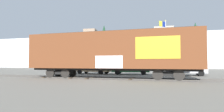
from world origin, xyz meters
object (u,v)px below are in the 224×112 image
(freight_car, at_px, (111,51))
(parked_car_green, at_px, (131,68))
(parked_car_tan, at_px, (93,67))
(parked_car_silver, at_px, (185,69))
(flagpole, at_px, (165,40))

(freight_car, xyz_separation_m, parked_car_green, (0.75, 6.93, -1.67))
(freight_car, relative_size, parked_car_tan, 3.31)
(parked_car_green, bearing_deg, parked_car_silver, -5.73)
(freight_car, distance_m, parked_car_tan, 8.39)
(parked_car_tan, bearing_deg, flagpole, 13.14)
(flagpole, bearing_deg, parked_car_silver, -51.57)
(parked_car_tan, xyz_separation_m, parked_car_silver, (11.74, -0.68, -0.09))
(parked_car_tan, relative_size, parked_car_silver, 1.11)
(flagpole, xyz_separation_m, parked_car_silver, (2.29, -2.88, -3.80))
(flagpole, height_order, parked_car_silver, flagpole)
(freight_car, height_order, parked_car_tan, freight_car)
(parked_car_tan, xyz_separation_m, parked_car_green, (5.16, -0.02, -0.00))
(freight_car, bearing_deg, flagpole, 61.14)
(freight_car, xyz_separation_m, flagpole, (5.05, 9.15, 2.04))
(freight_car, height_order, flagpole, flagpole)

